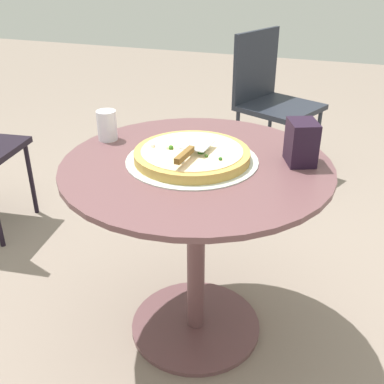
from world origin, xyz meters
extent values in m
plane|color=gray|center=(0.00, 0.00, 0.00)|extent=(10.00, 10.00, 0.00)
cylinder|color=brown|center=(0.00, 0.00, 0.69)|extent=(0.87, 0.87, 0.02)
cylinder|color=brown|center=(0.00, 0.00, 0.35)|extent=(0.06, 0.06, 0.66)
cylinder|color=brown|center=(0.00, 0.00, 0.01)|extent=(0.49, 0.49, 0.02)
cylinder|color=silver|center=(0.01, 0.02, 0.70)|extent=(0.42, 0.42, 0.00)
cylinder|color=tan|center=(0.01, 0.02, 0.71)|extent=(0.37, 0.37, 0.03)
cylinder|color=beige|center=(0.01, 0.02, 0.73)|extent=(0.32, 0.32, 0.00)
sphere|color=#E8F0C7|center=(0.03, -0.02, 0.74)|extent=(0.02, 0.02, 0.02)
sphere|color=silver|center=(-0.01, 0.14, 0.74)|extent=(0.01, 0.01, 0.01)
sphere|color=#DEF0C2|center=(-0.01, 0.09, 0.74)|extent=(0.01, 0.01, 0.01)
sphere|color=#2D6623|center=(-0.04, -0.09, 0.74)|extent=(0.01, 0.01, 0.01)
sphere|color=#3A6021|center=(-0.03, -0.04, 0.74)|extent=(0.01, 0.01, 0.01)
sphere|color=#2E6B1F|center=(-0.01, -0.02, 0.74)|extent=(0.02, 0.02, 0.02)
sphere|color=silver|center=(-0.10, 0.01, 0.74)|extent=(0.02, 0.02, 0.02)
sphere|color=#356C1D|center=(-0.01, 0.08, 0.74)|extent=(0.02, 0.02, 0.02)
sphere|color=#E5F1C0|center=(0.07, -0.02, 0.74)|extent=(0.01, 0.01, 0.01)
cube|color=silver|center=(0.01, 0.00, 0.75)|extent=(0.11, 0.09, 0.00)
cube|color=brown|center=(-0.09, 0.01, 0.76)|extent=(0.11, 0.03, 0.02)
cylinder|color=white|center=(0.09, 0.36, 0.75)|extent=(0.07, 0.07, 0.11)
cube|color=black|center=(0.11, -0.31, 0.76)|extent=(0.13, 0.12, 0.14)
cylinder|color=black|center=(0.54, 1.11, 0.20)|extent=(0.02, 0.02, 0.41)
cube|color=#252933|center=(1.46, -0.05, 0.44)|extent=(0.55, 0.55, 0.03)
cube|color=#252933|center=(1.54, 0.13, 0.66)|extent=(0.39, 0.19, 0.41)
cylinder|color=#252933|center=(1.55, -0.28, 0.21)|extent=(0.02, 0.02, 0.43)
cylinder|color=#252933|center=(1.22, -0.14, 0.21)|extent=(0.02, 0.02, 0.43)
cylinder|color=#252933|center=(1.69, 0.04, 0.21)|extent=(0.02, 0.02, 0.43)
cylinder|color=#252933|center=(1.37, 0.19, 0.21)|extent=(0.02, 0.02, 0.43)
camera|label=1|loc=(-1.28, -0.42, 1.30)|focal=43.54mm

